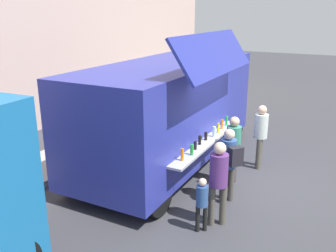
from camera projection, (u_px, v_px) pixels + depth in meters
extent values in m
plane|color=#38383D|center=(242.00, 179.00, 8.96)|extent=(60.00, 60.00, 0.00)
cube|color=#293196|center=(169.00, 108.00, 9.61)|extent=(6.61, 2.55, 2.42)
cube|color=#293196|center=(215.00, 53.00, 7.93)|extent=(3.62, 0.68, 0.87)
cube|color=black|center=(200.00, 108.00, 8.47)|extent=(3.42, 0.18, 1.09)
cube|color=#B7B7BC|center=(207.00, 141.00, 8.61)|extent=(3.61, 0.43, 0.05)
cylinder|color=orange|center=(182.00, 155.00, 7.40)|extent=(0.07, 0.07, 0.26)
cylinder|color=green|center=(192.00, 150.00, 7.70)|extent=(0.07, 0.07, 0.23)
cylinder|color=black|center=(195.00, 145.00, 8.01)|extent=(0.07, 0.07, 0.19)
cylinder|color=black|center=(200.00, 140.00, 8.31)|extent=(0.07, 0.07, 0.21)
cylinder|color=black|center=(206.00, 136.00, 8.60)|extent=(0.07, 0.07, 0.20)
cylinder|color=silver|center=(214.00, 132.00, 8.82)|extent=(0.08, 0.08, 0.26)
cylinder|color=yellow|center=(218.00, 128.00, 9.11)|extent=(0.06, 0.06, 0.25)
cylinder|color=orange|center=(222.00, 124.00, 9.41)|extent=(0.07, 0.07, 0.26)
cylinder|color=green|center=(227.00, 121.00, 9.71)|extent=(0.06, 0.06, 0.26)
cube|color=black|center=(213.00, 74.00, 12.21)|extent=(0.13, 2.04, 1.06)
cylinder|color=black|center=(176.00, 118.00, 12.57)|extent=(0.90, 0.28, 0.90)
cylinder|color=black|center=(235.00, 126.00, 11.65)|extent=(0.90, 0.28, 0.90)
cylinder|color=black|center=(76.00, 174.00, 8.21)|extent=(0.90, 0.28, 0.90)
cylinder|color=black|center=(157.00, 194.00, 7.29)|extent=(0.90, 0.28, 0.90)
cylinder|color=#2F6435|center=(162.00, 105.00, 14.01)|extent=(0.60, 0.60, 1.05)
cylinder|color=#484346|center=(229.00, 169.00, 8.54)|extent=(0.13, 0.13, 0.82)
cylinder|color=#484346|center=(234.00, 166.00, 8.70)|extent=(0.13, 0.13, 0.82)
cylinder|color=#327D66|center=(234.00, 139.00, 8.40)|extent=(0.34, 0.34, 0.62)
sphere|color=tan|center=(235.00, 122.00, 8.27)|extent=(0.23, 0.23, 0.23)
cube|color=brown|center=(226.00, 153.00, 8.29)|extent=(0.23, 0.18, 0.24)
cylinder|color=#48443F|center=(222.00, 185.00, 7.76)|extent=(0.13, 0.13, 0.81)
cylinder|color=#48443F|center=(231.00, 183.00, 7.85)|extent=(0.13, 0.13, 0.81)
cylinder|color=#304E86|center=(228.00, 153.00, 7.59)|extent=(0.34, 0.34, 0.62)
sphere|color=beige|center=(229.00, 134.00, 7.46)|extent=(0.23, 0.23, 0.23)
cube|color=#232129|center=(236.00, 156.00, 7.36)|extent=(0.33, 0.31, 0.40)
cylinder|color=#4F4A41|center=(212.00, 205.00, 6.93)|extent=(0.13, 0.13, 0.83)
cylinder|color=#4F4A41|center=(223.00, 205.00, 6.96)|extent=(0.13, 0.13, 0.83)
cylinder|color=#593074|center=(219.00, 170.00, 6.73)|extent=(0.35, 0.35, 0.63)
sphere|color=beige|center=(220.00, 148.00, 6.60)|extent=(0.23, 0.23, 0.23)
cylinder|color=#504B40|center=(258.00, 154.00, 9.45)|extent=(0.13, 0.13, 0.83)
cylinder|color=#504B40|center=(260.00, 151.00, 9.65)|extent=(0.13, 0.13, 0.83)
cylinder|color=silver|center=(261.00, 126.00, 9.33)|extent=(0.34, 0.34, 0.63)
sphere|color=tan|center=(262.00, 110.00, 9.20)|extent=(0.23, 0.23, 0.23)
cylinder|color=black|center=(198.00, 219.00, 6.77)|extent=(0.08, 0.08, 0.53)
cylinder|color=black|center=(205.00, 218.00, 6.79)|extent=(0.08, 0.08, 0.53)
cylinder|color=#2D4E86|center=(202.00, 196.00, 6.64)|extent=(0.22, 0.22, 0.40)
sphere|color=beige|center=(202.00, 182.00, 6.56)|extent=(0.15, 0.15, 0.15)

